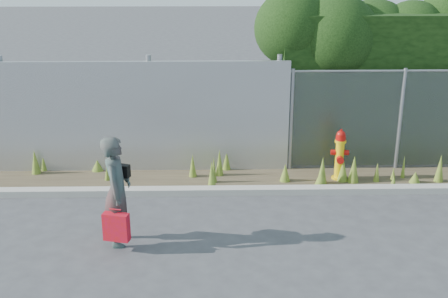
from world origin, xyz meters
TOP-DOWN VIEW (x-y plane):
  - ground at (0.00, 0.00)m, footprint 80.00×80.00m
  - curb at (0.00, 1.80)m, footprint 16.00×0.22m
  - weed_strip at (0.69, 2.41)m, footprint 16.00×1.28m
  - corrugated_fence at (-3.25, 3.01)m, footprint 8.50×0.21m
  - hedge at (4.33, 4.03)m, footprint 7.85×2.22m
  - fire_hydrant at (1.92, 2.44)m, footprint 0.34×0.30m
  - woman at (-1.89, 0.05)m, footprint 0.42×0.62m
  - red_tote_bag at (-1.88, -0.24)m, footprint 0.38×0.14m
  - black_shoulder_bag at (-1.83, 0.19)m, footprint 0.25×0.10m

SIDE VIEW (x-z plane):
  - ground at x=0.00m, z-range 0.00..0.00m
  - curb at x=0.00m, z-range 0.00..0.12m
  - weed_strip at x=0.69m, z-range -0.13..0.42m
  - red_tote_bag at x=-1.88m, z-range 0.15..0.64m
  - fire_hydrant at x=1.92m, z-range -0.02..0.99m
  - woman at x=-1.89m, z-range 0.00..1.67m
  - black_shoulder_bag at x=-1.83m, z-range 1.00..1.19m
  - corrugated_fence at x=-3.25m, z-range -0.05..2.25m
  - hedge at x=4.33m, z-range 0.20..3.84m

